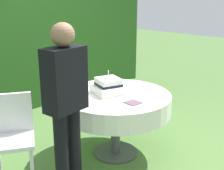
# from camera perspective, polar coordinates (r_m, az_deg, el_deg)

# --- Properties ---
(ground_plane) EXTENTS (20.00, 20.00, 0.00)m
(ground_plane) POSITION_cam_1_polar(r_m,az_deg,el_deg) (3.71, 0.65, -12.52)
(ground_plane) COLOR #547A3D
(foliage_hedge) EXTENTS (5.40, 0.48, 2.99)m
(foliage_hedge) POSITION_cam_1_polar(r_m,az_deg,el_deg) (4.99, -18.19, 12.33)
(foliage_hedge) COLOR #28561E
(foliage_hedge) RESTS_ON ground_plane
(cake_table) EXTENTS (1.24, 1.24, 0.74)m
(cake_table) POSITION_cam_1_polar(r_m,az_deg,el_deg) (3.45, 0.68, -3.44)
(cake_table) COLOR #4C4C51
(cake_table) RESTS_ON ground_plane
(wedding_cake) EXTENTS (0.40, 0.40, 0.26)m
(wedding_cake) POSITION_cam_1_polar(r_m,az_deg,el_deg) (3.43, -0.65, -0.21)
(wedding_cake) COLOR white
(wedding_cake) RESTS_ON cake_table
(serving_plate_near) EXTENTS (0.13, 0.13, 0.01)m
(serving_plate_near) POSITION_cam_1_polar(r_m,az_deg,el_deg) (3.12, -5.83, -3.46)
(serving_plate_near) COLOR white
(serving_plate_near) RESTS_ON cake_table
(serving_plate_far) EXTENTS (0.11, 0.11, 0.01)m
(serving_plate_far) POSITION_cam_1_polar(r_m,az_deg,el_deg) (3.80, -2.45, 0.37)
(serving_plate_far) COLOR white
(serving_plate_far) RESTS_ON cake_table
(napkin_stack) EXTENTS (0.16, 0.16, 0.01)m
(napkin_stack) POSITION_cam_1_polar(r_m,az_deg,el_deg) (3.14, 3.93, -3.31)
(napkin_stack) COLOR #6B4C60
(napkin_stack) RESTS_ON cake_table
(garden_chair) EXTENTS (0.55, 0.55, 0.89)m
(garden_chair) POSITION_cam_1_polar(r_m,az_deg,el_deg) (3.14, -18.11, -8.13)
(garden_chair) COLOR white
(garden_chair) RESTS_ON ground_plane
(standing_person) EXTENTS (0.38, 0.23, 1.60)m
(standing_person) POSITION_cam_1_polar(r_m,az_deg,el_deg) (2.65, -8.62, -3.08)
(standing_person) COLOR black
(standing_person) RESTS_ON ground_plane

